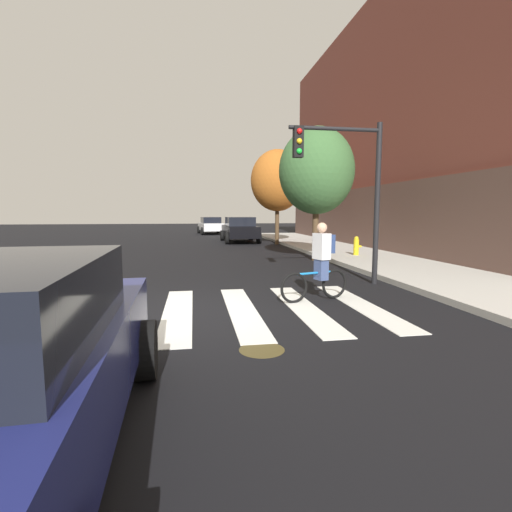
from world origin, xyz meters
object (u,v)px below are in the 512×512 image
(sedan_mid, at_px, (240,229))
(street_tree_near, at_px, (316,171))
(manhole_cover, at_px, (262,350))
(traffic_light_near, at_px, (348,175))
(sedan_far, at_px, (211,225))
(cyclist, at_px, (320,262))
(fire_hydrant, at_px, (356,246))
(street_tree_mid, at_px, (277,181))

(sedan_mid, relative_size, street_tree_near, 0.91)
(manhole_cover, xyz_separation_m, traffic_light_near, (3.03, 4.35, 2.86))
(sedan_far, distance_m, cyclist, 26.50)
(cyclist, relative_size, fire_hydrant, 2.17)
(fire_hydrant, xyz_separation_m, street_tree_mid, (-1.69, 7.54, 3.26))
(cyclist, relative_size, street_tree_mid, 0.30)
(sedan_far, xyz_separation_m, street_tree_mid, (3.44, -11.97, 3.01))
(sedan_mid, bearing_deg, sedan_far, 98.28)
(manhole_cover, relative_size, sedan_mid, 0.14)
(traffic_light_near, height_order, fire_hydrant, traffic_light_near)
(sedan_mid, xyz_separation_m, traffic_light_near, (0.98, -15.01, 2.02))
(traffic_light_near, bearing_deg, street_tree_near, 80.68)
(sedan_far, bearing_deg, fire_hydrant, -75.27)
(cyclist, xyz_separation_m, fire_hydrant, (3.96, 6.96, -0.31))
(manhole_cover, height_order, traffic_light_near, traffic_light_near)
(fire_hydrant, bearing_deg, sedan_mid, 110.96)
(manhole_cover, distance_m, street_tree_mid, 18.13)
(sedan_far, xyz_separation_m, cyclist, (1.17, -26.48, 0.06))
(sedan_far, xyz_separation_m, fire_hydrant, (5.13, -19.52, -0.25))
(sedan_far, height_order, fire_hydrant, sedan_far)
(cyclist, relative_size, traffic_light_near, 0.40)
(fire_hydrant, bearing_deg, traffic_light_near, -116.80)
(manhole_cover, bearing_deg, sedan_mid, 83.96)
(sedan_mid, distance_m, cyclist, 16.61)
(street_tree_near, relative_size, street_tree_mid, 0.93)
(traffic_light_near, distance_m, fire_hydrant, 6.45)
(traffic_light_near, bearing_deg, manhole_cover, -124.85)
(manhole_cover, bearing_deg, street_tree_near, 67.69)
(traffic_light_near, relative_size, fire_hydrant, 5.38)
(street_tree_near, bearing_deg, sedan_far, 99.31)
(manhole_cover, bearing_deg, traffic_light_near, 55.15)
(cyclist, height_order, street_tree_near, street_tree_near)
(street_tree_mid, bearing_deg, cyclist, -98.92)
(cyclist, bearing_deg, fire_hydrant, 60.33)
(street_tree_mid, bearing_deg, sedan_far, 106.04)
(street_tree_near, bearing_deg, cyclist, -107.40)
(sedan_mid, relative_size, cyclist, 2.80)
(sedan_mid, bearing_deg, fire_hydrant, -69.04)
(street_tree_mid, bearing_deg, manhole_cover, -103.21)
(sedan_far, distance_m, street_tree_near, 20.27)
(fire_hydrant, bearing_deg, manhole_cover, -120.58)
(cyclist, distance_m, fire_hydrant, 8.02)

